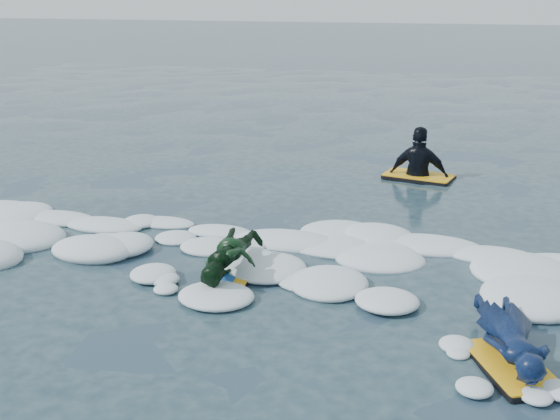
{
  "coord_description": "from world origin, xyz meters",
  "views": [
    {
      "loc": [
        2.13,
        -7.0,
        3.24
      ],
      "look_at": [
        -0.13,
        1.6,
        0.4
      ],
      "focal_mm": 45.0,
      "sensor_mm": 36.0,
      "label": 1
    }
  ],
  "objects": [
    {
      "name": "ground",
      "position": [
        0.0,
        0.0,
        0.0
      ],
      "size": [
        120.0,
        120.0,
        0.0
      ],
      "primitive_type": "plane",
      "color": "#1A2C3F",
      "rests_on": "ground"
    },
    {
      "name": "prone_child_unit",
      "position": [
        -0.3,
        0.07,
        0.25
      ],
      "size": [
        0.66,
        1.28,
        0.49
      ],
      "rotation": [
        0.0,
        0.0,
        1.69
      ],
      "color": "black",
      "rests_on": "ground"
    },
    {
      "name": "foam_band",
      "position": [
        0.0,
        1.03,
        0.0
      ],
      "size": [
        12.0,
        3.1,
        0.3
      ],
      "primitive_type": null,
      "color": "white",
      "rests_on": "ground"
    },
    {
      "name": "prone_woman_unit",
      "position": [
        2.72,
        -0.98,
        0.2
      ],
      "size": [
        0.91,
        1.59,
        0.38
      ],
      "rotation": [
        0.0,
        0.0,
        2.01
      ],
      "color": "black",
      "rests_on": "ground"
    },
    {
      "name": "waiting_rider_unit",
      "position": [
        1.47,
        5.13,
        0.04
      ],
      "size": [
        1.31,
        0.92,
        1.78
      ],
      "rotation": [
        0.0,
        0.0,
        -0.24
      ],
      "color": "black",
      "rests_on": "ground"
    }
  ]
}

